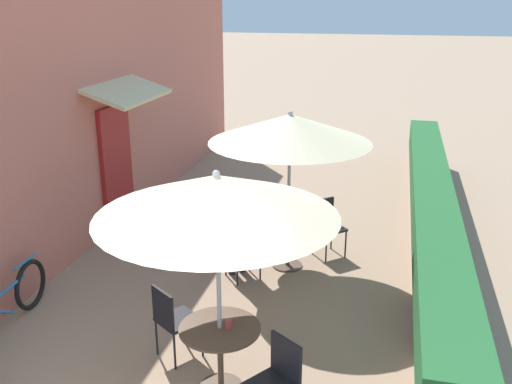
{
  "coord_description": "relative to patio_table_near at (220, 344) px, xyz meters",
  "views": [
    {
      "loc": [
        2.09,
        -3.19,
        3.77
      ],
      "look_at": [
        0.15,
        4.64,
        1.0
      ],
      "focal_mm": 40.0,
      "sensor_mm": 36.0,
      "label": 1
    }
  ],
  "objects": [
    {
      "name": "patio_umbrella_mid",
      "position": [
        0.12,
        2.89,
        1.55
      ],
      "size": [
        2.25,
        2.25,
        2.31
      ],
      "color": "#B7B7BC",
      "rests_on": "ground_plane"
    },
    {
      "name": "seated_patron_mid_left",
      "position": [
        -0.44,
        2.41,
        0.16
      ],
      "size": [
        0.51,
        0.51,
        1.25
      ],
      "rotation": [
        0.0,
        0.0,
        7.03
      ],
      "color": "#23232D",
      "rests_on": "ground_plane"
    },
    {
      "name": "bicycle_leaning",
      "position": [
        -2.78,
        0.43,
        -0.19
      ],
      "size": [
        0.15,
        1.68,
        0.73
      ],
      "rotation": [
        0.0,
        0.0,
        0.05
      ],
      "color": "black",
      "rests_on": "ground_plane"
    },
    {
      "name": "patio_umbrella_near",
      "position": [
        -0.0,
        0.0,
        1.55
      ],
      "size": [
        2.25,
        2.25,
        2.31
      ],
      "color": "#B7B7BC",
      "rests_on": "ground_plane"
    },
    {
      "name": "cafe_chair_near_left",
      "position": [
        0.65,
        -0.36,
        -0.01
      ],
      "size": [
        0.56,
        0.56,
        0.87
      ],
      "rotation": [
        0.0,
        0.0,
        8.81
      ],
      "color": "black",
      "rests_on": "ground_plane"
    },
    {
      "name": "patio_table_near",
      "position": [
        0.0,
        0.0,
        0.0
      ],
      "size": [
        0.81,
        0.81,
        0.71
      ],
      "color": "brown",
      "rests_on": "ground_plane"
    },
    {
      "name": "cafe_facade_wall",
      "position": [
        -3.13,
        4.18,
        1.56
      ],
      "size": [
        0.98,
        11.46,
        4.2
      ],
      "color": "#C66B5B",
      "rests_on": "ground_plane"
    },
    {
      "name": "cafe_chair_mid_left",
      "position": [
        -0.37,
        2.33,
        -0.01
      ],
      "size": [
        0.57,
        0.57,
        0.87
      ],
      "rotation": [
        0.0,
        0.0,
        7.03
      ],
      "color": "black",
      "rests_on": "ground_plane"
    },
    {
      "name": "cafe_chair_mid_right",
      "position": [
        0.62,
        3.46,
        -0.01
      ],
      "size": [
        0.57,
        0.57,
        0.87
      ],
      "rotation": [
        0.0,
        0.0,
        10.18
      ],
      "color": "black",
      "rests_on": "ground_plane"
    },
    {
      "name": "patio_table_mid",
      "position": [
        0.12,
        2.89,
        0.0
      ],
      "size": [
        0.81,
        0.81,
        0.71
      ],
      "color": "brown",
      "rests_on": "ground_plane"
    },
    {
      "name": "planter_hedge",
      "position": [
        2.16,
        4.21,
        0.01
      ],
      "size": [
        0.6,
        10.46,
        1.01
      ],
      "color": "gray",
      "rests_on": "ground_plane"
    },
    {
      "name": "cafe_chair_near_right",
      "position": [
        -0.65,
        0.36,
        -0.01
      ],
      "size": [
        0.56,
        0.56,
        0.87
      ],
      "rotation": [
        0.0,
        0.0,
        11.95
      ],
      "color": "black",
      "rests_on": "ground_plane"
    },
    {
      "name": "coffee_cup_mid",
      "position": [
        0.14,
        2.77,
        0.23
      ],
      "size": [
        0.07,
        0.07,
        0.09
      ],
      "color": "#232328",
      "rests_on": "patio_table_mid"
    },
    {
      "name": "coffee_cup_near",
      "position": [
        0.09,
        0.01,
        0.23
      ],
      "size": [
        0.07,
        0.07,
        0.09
      ],
      "color": "#B73D3D",
      "rests_on": "patio_table_near"
    }
  ]
}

